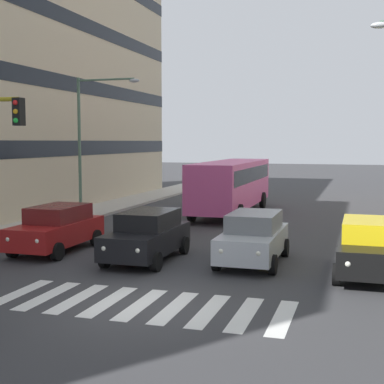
% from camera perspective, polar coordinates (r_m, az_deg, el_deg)
% --- Properties ---
extents(ground_plane, '(180.00, 180.00, 0.00)m').
position_cam_1_polar(ground_plane, '(14.35, -5.30, -11.52)').
color(ground_plane, '#38383A').
extents(building_right_block_0, '(9.66, 25.48, 18.70)m').
position_cam_1_polar(building_right_block_0, '(38.28, -17.02, 12.86)').
color(building_right_block_0, beige).
rests_on(building_right_block_0, ground_plane).
extents(crosswalk_markings, '(7.65, 2.80, 0.01)m').
position_cam_1_polar(crosswalk_markings, '(14.35, -5.30, -11.50)').
color(crosswalk_markings, silver).
rests_on(crosswalk_markings, ground_plane).
extents(car_0, '(2.02, 4.44, 1.72)m').
position_cam_1_polar(car_0, '(17.90, 17.88, -5.47)').
color(car_0, black).
rests_on(car_0, ground_plane).
extents(car_1, '(2.02, 4.44, 1.72)m').
position_cam_1_polar(car_1, '(18.90, 6.39, -4.68)').
color(car_1, '#B2B7BC').
rests_on(car_1, ground_plane).
extents(car_2, '(2.02, 4.44, 1.72)m').
position_cam_1_polar(car_2, '(19.27, -4.66, -4.47)').
color(car_2, black).
rests_on(car_2, ground_plane).
extents(car_3, '(2.02, 4.44, 1.72)m').
position_cam_1_polar(car_3, '(21.41, -13.81, -3.63)').
color(car_3, maroon).
rests_on(car_3, ground_plane).
extents(bus_behind_traffic, '(2.78, 10.50, 3.00)m').
position_cam_1_polar(bus_behind_traffic, '(31.48, 4.13, 1.10)').
color(bus_behind_traffic, '#DB5193').
rests_on(bus_behind_traffic, ground_plane).
extents(street_lamp_right, '(3.49, 0.28, 7.27)m').
position_cam_1_polar(street_lamp_right, '(29.13, -10.58, 6.18)').
color(street_lamp_right, '#4C6B56').
rests_on(street_lamp_right, sidewalk_right).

